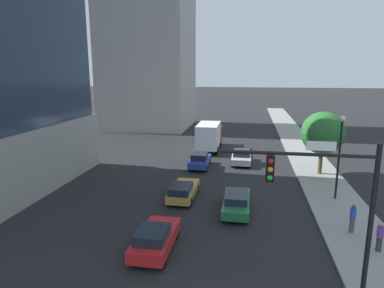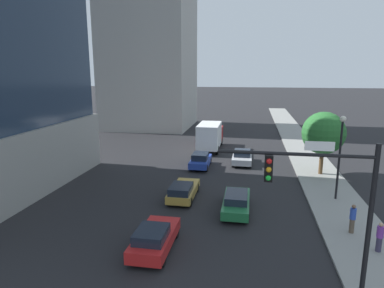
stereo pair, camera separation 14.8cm
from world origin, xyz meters
TOP-DOWN VIEW (x-y plane):
  - sidewalk at (8.71, 20.00)m, footprint 4.00×120.00m
  - construction_building at (-14.68, 47.79)m, footprint 16.59×16.63m
  - traffic_light_pole at (5.31, 4.85)m, footprint 6.06×0.48m
  - street_lamp at (8.77, 16.69)m, footprint 0.44×0.44m
  - street_tree at (8.85, 23.04)m, footprint 3.83×3.83m
  - car_blue at (-2.42, 23.69)m, footprint 1.77×4.23m
  - car_green at (1.61, 13.39)m, footprint 1.75×4.80m
  - car_gold at (-2.42, 15.04)m, footprint 1.77×4.55m
  - car_red at (-2.42, 7.44)m, footprint 1.84×4.36m
  - car_silver at (1.61, 25.75)m, footprint 1.94×4.19m
  - box_truck at (-2.42, 31.35)m, footprint 2.45×7.39m
  - pedestrian_purple_shirt at (9.20, 9.19)m, footprint 0.34×0.34m
  - pedestrian_blue_shirt at (8.41, 11.19)m, footprint 0.34×0.34m

SIDE VIEW (x-z plane):
  - sidewalk at x=8.71m, z-range 0.00..0.15m
  - car_gold at x=-2.42m, z-range 0.00..1.33m
  - car_green at x=1.61m, z-range 0.02..1.40m
  - car_silver at x=1.61m, z-range 0.01..1.44m
  - car_red at x=-2.42m, z-range 0.00..1.46m
  - car_blue at x=-2.42m, z-range 0.00..1.48m
  - pedestrian_purple_shirt at x=9.20m, z-range 0.16..1.77m
  - pedestrian_blue_shirt at x=8.41m, z-range 0.17..1.90m
  - box_truck at x=-2.42m, z-range 0.17..3.52m
  - street_tree at x=8.85m, z-range 1.08..6.80m
  - street_lamp at x=8.77m, z-range 1.07..7.24m
  - traffic_light_pole at x=5.31m, z-range 1.43..8.04m
  - construction_building at x=-14.68m, z-range -2.50..37.63m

